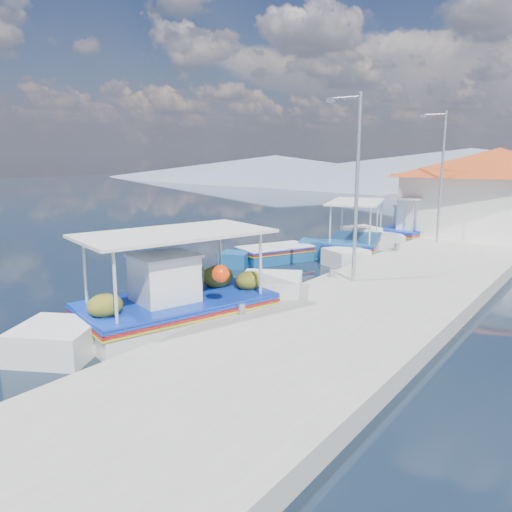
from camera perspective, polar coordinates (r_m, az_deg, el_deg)
The scene contains 10 objects.
ground at distance 18.03m, azimuth -5.34°, elevation -3.45°, with size 160.00×160.00×0.00m, color black.
quay at distance 20.31m, azimuth 19.06°, elevation -1.60°, with size 5.00×44.00×0.50m, color #ABA7A0.
bollards at distance 20.24m, azimuth 12.83°, elevation -0.14°, with size 0.20×17.20×0.30m.
main_caique at distance 13.86m, azimuth -8.71°, elevation -5.75°, with size 4.22×8.52×2.93m.
caique_green_canopy at distance 24.00m, azimuth 11.14°, elevation 1.17°, with size 3.62×7.01×2.75m.
caique_blue_hull at distance 22.12m, azimuth 2.20°, elevation 0.13°, with size 3.11×5.15×1.00m.
caique_far at distance 28.37m, azimuth 17.22°, elevation 2.64°, with size 3.01×7.68×2.72m.
harbor_building at distance 28.57m, azimuth 25.43°, elevation 6.70°, with size 10.49×10.49×4.40m.
lamp_post_near at distance 16.60m, azimuth 11.04°, elevation 8.58°, with size 1.21×0.14×6.00m.
lamp_post_far at distance 25.03m, azimuth 20.02°, elevation 9.05°, with size 1.21×0.14×6.00m.
Camera 1 is at (11.59, -12.99, 4.67)m, focal length 35.50 mm.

